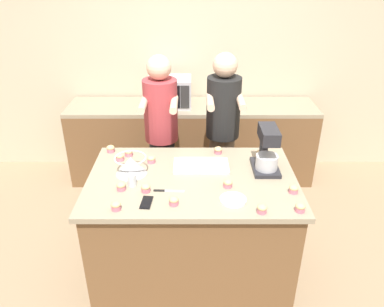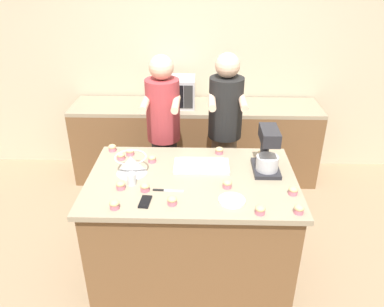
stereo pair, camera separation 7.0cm
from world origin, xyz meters
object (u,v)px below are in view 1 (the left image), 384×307
at_px(cupcake_1, 121,186).
at_px(cupcake_12, 120,157).
at_px(knife, 167,191).
at_px(baking_tray, 201,165).
at_px(cupcake_3, 116,206).
at_px(cupcake_7, 146,188).
at_px(mixing_bowl, 131,165).
at_px(drinking_glass, 132,180).
at_px(cupcake_2, 294,189).
at_px(cupcake_9, 129,153).
at_px(cupcake_4, 260,153).
at_px(cupcake_6, 228,183).
at_px(cupcake_11, 111,149).
at_px(stand_mixer, 267,151).
at_px(cupcake_10, 218,150).
at_px(cupcake_5, 262,209).
at_px(cupcake_8, 174,201).
at_px(cupcake_13, 151,159).
at_px(person_right, 222,136).
at_px(cupcake_0, 300,207).
at_px(microwave_oven, 170,92).
at_px(person_left, 162,137).
at_px(cell_phone, 147,202).

distance_m(cupcake_1, cupcake_12, 0.45).
bearing_deg(knife, baking_tray, 53.86).
relative_size(cupcake_3, cupcake_7, 1.00).
bearing_deg(mixing_bowl, knife, -41.00).
bearing_deg(drinking_glass, cupcake_1, -139.02).
relative_size(baking_tray, cupcake_2, 6.48).
xyz_separation_m(cupcake_2, cupcake_9, (-1.24, 0.55, 0.00)).
height_order(mixing_bowl, cupcake_4, mixing_bowl).
distance_m(cupcake_6, cupcake_11, 1.10).
relative_size(knife, cupcake_6, 3.29).
bearing_deg(cupcake_6, drinking_glass, 178.04).
distance_m(stand_mixer, cupcake_10, 0.46).
height_order(stand_mixer, cupcake_7, stand_mixer).
relative_size(cupcake_5, cupcake_10, 1.00).
relative_size(cupcake_8, cupcake_13, 1.00).
xyz_separation_m(person_right, cupcake_9, (-0.82, -0.45, 0.05)).
height_order(cupcake_1, cupcake_6, same).
height_order(cupcake_10, cupcake_12, same).
height_order(cupcake_0, cupcake_5, same).
distance_m(cupcake_12, cupcake_13, 0.26).
bearing_deg(knife, cupcake_2, -1.15).
relative_size(cupcake_4, cupcake_12, 1.00).
distance_m(cupcake_3, cupcake_8, 0.38).
distance_m(person_right, cupcake_7, 1.16).
height_order(cupcake_1, cupcake_12, same).
height_order(mixing_bowl, drinking_glass, mixing_bowl).
bearing_deg(cupcake_6, microwave_oven, 106.47).
bearing_deg(cupcake_7, knife, 1.79).
relative_size(mixing_bowl, cupcake_5, 3.65).
height_order(person_left, cupcake_12, person_left).
distance_m(microwave_oven, cupcake_11, 1.24).
distance_m(drinking_glass, cupcake_6, 0.69).
bearing_deg(baking_tray, cupcake_8, -111.01).
height_order(cupcake_4, cupcake_7, same).
xyz_separation_m(drinking_glass, cupcake_0, (1.14, -0.32, -0.02)).
relative_size(cupcake_1, cupcake_13, 1.00).
bearing_deg(stand_mixer, cupcake_6, -141.01).
bearing_deg(cupcake_12, cupcake_3, -82.41).
height_order(knife, cupcake_7, cupcake_7).
xyz_separation_m(microwave_oven, cupcake_3, (-0.25, -1.98, -0.12)).
relative_size(cell_phone, cupcake_0, 2.23).
bearing_deg(cupcake_10, person_left, 141.57).
bearing_deg(cell_phone, stand_mixer, 27.33).
distance_m(person_right, microwave_oven, 0.96).
distance_m(cupcake_1, cupcake_9, 0.52).
relative_size(baking_tray, cupcake_11, 6.48).
height_order(mixing_bowl, cupcake_5, mixing_bowl).
relative_size(person_right, cupcake_6, 24.90).
distance_m(microwave_oven, cupcake_4, 1.49).
relative_size(stand_mixer, cupcake_6, 5.33).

